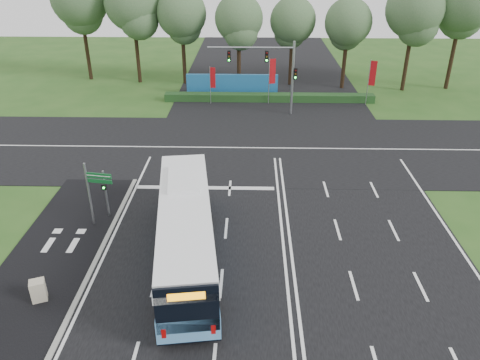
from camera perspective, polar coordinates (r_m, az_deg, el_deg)
ground at (r=28.00m, az=5.10°, el=-6.02°), size 120.00×120.00×0.00m
road_main at (r=27.99m, az=5.11°, el=-5.98°), size 20.00×120.00×0.04m
road_cross at (r=38.56m, az=4.13°, el=3.89°), size 120.00×14.00×0.05m
bike_path at (r=27.58m, az=-21.73°, el=-8.66°), size 5.00×18.00×0.06m
kerb_strip at (r=26.73m, az=-16.94°, el=-8.93°), size 0.25×18.00×0.12m
city_bus at (r=24.60m, az=-6.62°, el=-6.17°), size 4.40×12.99×3.66m
pedestrian_signal at (r=29.39m, az=-16.06°, el=-1.46°), size 0.27×0.41×3.13m
street_sign at (r=28.27m, az=-17.42°, el=-0.87°), size 1.58×0.33×4.10m
utility_cabinet at (r=24.60m, az=-23.36°, el=-12.31°), size 0.84×0.77×1.13m
banner_flag_left at (r=48.60m, az=-3.41°, el=12.11°), size 0.58×0.12×3.91m
banner_flag_mid at (r=48.72m, az=3.86°, el=12.75°), size 0.69×0.21×4.73m
banner_flag_right at (r=49.89m, az=15.74°, el=12.11°), size 0.66×0.26×4.67m
traffic_light_gantry at (r=45.16m, az=4.16°, el=13.63°), size 8.41×0.28×7.00m
hedge at (r=50.14m, az=3.57°, el=10.00°), size 22.00×1.20×0.80m
blue_hoarding at (r=52.34m, az=-0.97°, el=11.60°), size 10.00×0.30×2.20m
eucalyptus_row at (r=54.45m, az=3.22°, el=20.17°), size 48.55×10.04×12.93m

